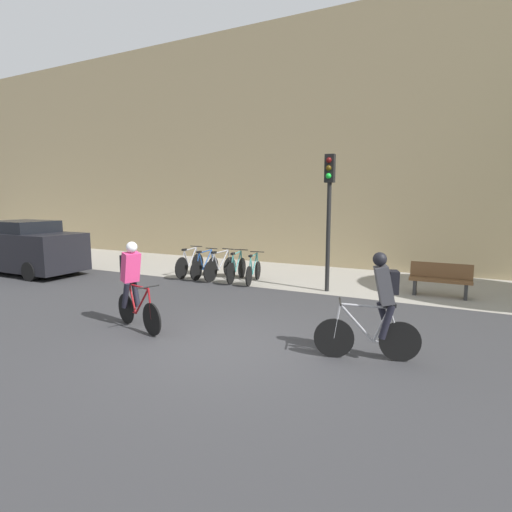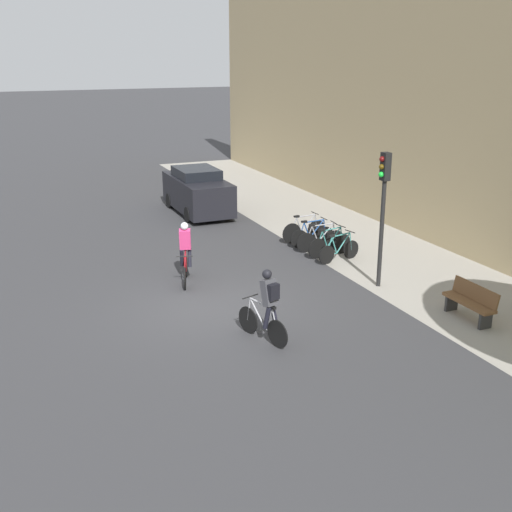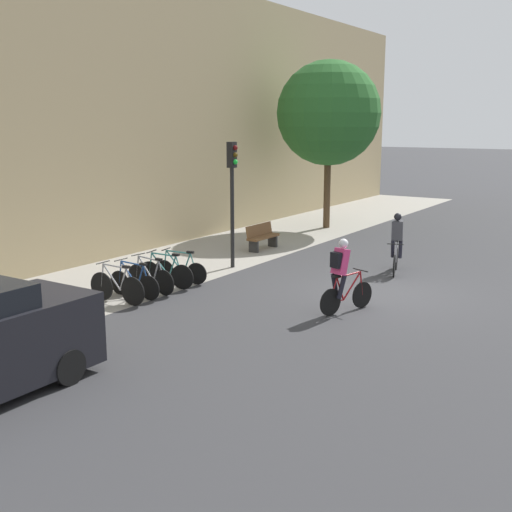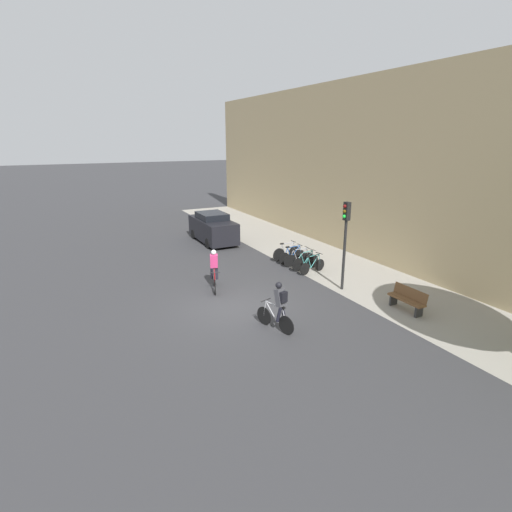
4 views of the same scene
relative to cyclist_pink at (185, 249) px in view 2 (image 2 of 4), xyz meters
name	(u,v)px [view 2 (image 2 of 4)]	position (x,y,z in m)	size (l,w,h in m)	color
ground	(210,307)	(2.20, -0.04, -0.95)	(200.00, 200.00, 0.00)	#333335
kerb_strip	(422,273)	(2.20, 6.71, -0.94)	(44.00, 4.50, 0.01)	gray
building_facade	(506,111)	(2.20, 9.26, 3.75)	(44.00, 0.60, 9.39)	tan
cyclist_pink	(185,249)	(0.00, 0.00, 0.00)	(1.61, 0.66, 1.76)	black
cyclist_grey	(267,304)	(4.73, 0.48, 0.00)	(1.63, 0.64, 1.77)	black
parked_bike_0	(304,230)	(-2.22, 4.99, -0.53)	(0.46, 1.72, 0.99)	black
parked_bike_1	(312,235)	(-1.62, 4.99, -0.56)	(0.46, 1.65, 0.95)	black
parked_bike_2	(321,239)	(-1.01, 4.99, -0.54)	(0.46, 1.71, 0.97)	black
parked_bike_3	(330,244)	(-0.41, 4.99, -0.54)	(0.46, 1.68, 0.97)	black
parked_bike_4	(339,250)	(0.20, 4.99, -0.57)	(0.48, 1.60, 0.94)	black
traffic_light_pole	(383,196)	(2.58, 4.89, 1.68)	(0.26, 0.30, 3.80)	black
bench	(470,302)	(5.48, 5.67, -0.48)	(1.55, 0.44, 0.89)	brown
parked_car	(198,192)	(-7.65, 2.87, -0.05)	(4.30, 1.84, 1.85)	black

